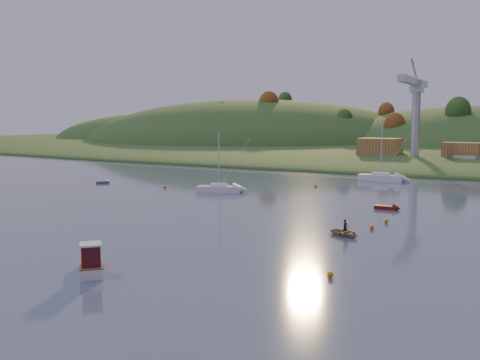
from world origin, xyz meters
The scene contains 23 objects.
ground centered at (0.00, 0.00, 0.00)m, with size 500.00×500.00×0.00m, color #3D4765.
far_shore centered at (0.00, 230.00, 0.00)m, with size 620.00×220.00×1.50m, color #2D5421.
shore_slope centered at (0.00, 165.00, 0.00)m, with size 640.00×150.00×7.00m, color #2D5421.
hill_left_far centered at (-160.00, 215.00, 0.00)m, with size 120.00×100.00×32.00m, color #2D5421.
hill_left centered at (-90.00, 200.00, 0.00)m, with size 170.00×140.00×44.00m, color #2D5421.
hillside_trees centered at (0.00, 185.00, 0.00)m, with size 280.00×50.00×32.00m, color #1C4619, non-canonical shape.
wharf centered at (5.00, 122.00, 1.20)m, with size 42.00×16.00×2.40m, color slate.
shed_west centered at (-8.00, 123.00, 4.80)m, with size 11.00×8.00×4.80m, color brown.
shed_east centered at (13.00, 124.00, 4.40)m, with size 9.00×7.00×4.00m, color brown.
dock_crane centered at (2.00, 118.39, 17.17)m, with size 3.20×28.00×20.30m.
fishing_boat centered at (0.40, 5.25, 0.79)m, with size 5.23×5.11×3.56m.
sailboat_near centered at (-15.92, 51.05, 0.68)m, with size 7.70×4.76×10.26m.
sailboat_far centered at (3.37, 81.65, 0.78)m, with size 8.85×2.76×12.23m.
canoe centered at (13.91, 28.02, 0.35)m, with size 2.44×3.42×0.71m, color #927850.
paddler centered at (13.91, 28.02, 0.76)m, with size 0.55×0.36×1.52m, color black.
red_tender centered at (13.93, 47.28, 0.25)m, with size 3.49×1.19×1.19m.
grey_dinghy centered at (-41.84, 51.04, 0.21)m, with size 2.56×2.73×1.02m.
work_vessel centered at (15.00, 118.00, 1.21)m, with size 14.03×8.41×3.40m.
buoy_0 centered at (17.76, 13.02, 0.25)m, with size 0.50×0.50×0.50m, color orange.
buoy_1 centered at (15.37, 32.84, 0.25)m, with size 0.50×0.50×0.50m, color orange.
buoy_2 centered at (-27.06, 50.59, 0.25)m, with size 0.50×0.50×0.50m, color orange.
buoy_3 centered at (-4.14, 65.30, 0.25)m, with size 0.50×0.50×0.50m, color orange.
buoy_4 centered at (15.82, 37.32, 0.25)m, with size 0.50×0.50×0.50m, color orange.
Camera 1 is at (31.48, -25.20, 12.04)m, focal length 40.00 mm.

